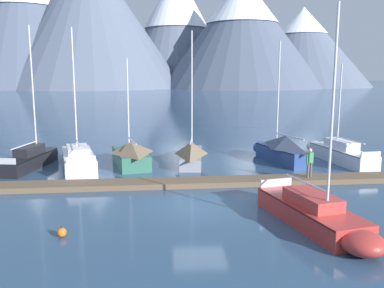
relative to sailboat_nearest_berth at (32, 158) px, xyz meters
name	(u,v)px	position (x,y,z in m)	size (l,w,h in m)	color
ground_plane	(200,208)	(10.56, -9.18, -0.61)	(700.00, 700.00, 0.00)	#2D4C6B
mountain_west_summit	(24,16)	(-53.86, 164.77, 30.62)	(75.18, 75.18, 59.88)	#4C566B
mountain_central_massif	(90,17)	(-25.01, 163.59, 30.52)	(83.74, 83.74, 60.61)	slate
mountain_shoulder_ridge	(176,24)	(14.04, 187.42, 30.43)	(60.86, 60.86, 58.48)	slate
mountain_east_summit	(242,30)	(42.42, 158.34, 24.59)	(72.82, 72.82, 48.30)	#4C566B
mountain_rear_spur	(302,46)	(74.29, 171.40, 18.65)	(65.77, 65.77, 37.55)	slate
dock	(194,183)	(10.56, -5.18, -0.47)	(25.64, 2.78, 0.30)	brown
sailboat_nearest_berth	(32,158)	(0.00, 0.00, 0.00)	(2.35, 6.65, 9.32)	black
sailboat_second_berth	(78,159)	(3.18, -0.66, 0.05)	(3.47, 7.00, 9.09)	white
sailboat_mid_dock_port	(130,153)	(6.53, 0.19, 0.20)	(3.20, 5.95, 7.18)	#336B56
sailboat_mid_dock_starboard	(192,152)	(10.75, 0.68, 0.15)	(2.02, 6.79, 9.09)	#93939E
sailboat_far_berth	(317,215)	(15.08, -11.96, -0.05)	(3.35, 7.09, 8.72)	#B2332D
sailboat_outer_slip	(280,149)	(17.03, 0.61, 0.32)	(3.05, 6.33, 8.42)	navy
sailboat_end_of_dock	(337,152)	(21.22, 0.70, 0.02)	(2.68, 7.77, 6.89)	silver
person_on_dock	(310,161)	(17.20, -4.98, 0.65)	(0.50, 0.40, 1.69)	brown
mooring_buoy_inner_mooring	(62,232)	(5.01, -12.31, -0.43)	(0.36, 0.36, 0.44)	orange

